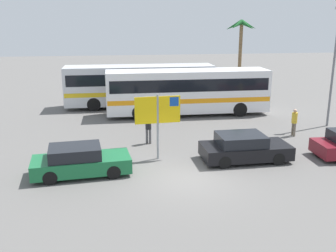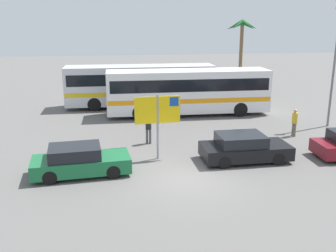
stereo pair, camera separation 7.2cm
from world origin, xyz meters
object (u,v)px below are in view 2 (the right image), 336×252
at_px(bus_front_coach, 188,90).
at_px(car_green, 80,161).
at_px(bus_rear_coach, 140,84).
at_px(ferry_sign, 159,112).
at_px(pedestrian_near_sign, 148,126).
at_px(car_black, 244,148).
at_px(pedestrian_crossing_lot, 295,120).

xyz_separation_m(bus_front_coach, car_green, (-6.76, -10.32, -1.15)).
distance_m(bus_rear_coach, ferry_sign, 11.94).
xyz_separation_m(ferry_sign, pedestrian_near_sign, (-0.28, 2.45, -1.33)).
relative_size(car_green, pedestrian_near_sign, 2.57).
distance_m(bus_rear_coach, car_black, 13.44).
xyz_separation_m(car_green, pedestrian_near_sign, (3.38, 3.99, 0.36)).
bearing_deg(car_black, pedestrian_near_sign, 141.38).
bearing_deg(bus_front_coach, pedestrian_crossing_lot, -49.90).
height_order(bus_front_coach, pedestrian_near_sign, bus_front_coach).
xyz_separation_m(bus_rear_coach, car_black, (4.06, -12.76, -1.15)).
height_order(bus_rear_coach, pedestrian_crossing_lot, bus_rear_coach).
bearing_deg(car_black, bus_rear_coach, 106.30).
bearing_deg(pedestrian_near_sign, bus_rear_coach, 17.08).
bearing_deg(pedestrian_near_sign, pedestrian_crossing_lot, -69.87).
distance_m(bus_rear_coach, pedestrian_crossing_lot, 12.44).
xyz_separation_m(bus_front_coach, bus_rear_coach, (-3.14, 3.15, 0.00)).
bearing_deg(bus_front_coach, car_black, -84.55).
distance_m(ferry_sign, car_green, 4.31).
height_order(car_black, pedestrian_crossing_lot, pedestrian_crossing_lot).
relative_size(bus_front_coach, car_black, 2.68).
xyz_separation_m(car_black, pedestrian_crossing_lot, (4.22, 3.51, 0.31)).
bearing_deg(pedestrian_crossing_lot, bus_rear_coach, -60.10).
relative_size(bus_front_coach, pedestrian_near_sign, 6.72).
xyz_separation_m(car_green, pedestrian_crossing_lot, (11.90, 4.22, 0.31)).
relative_size(bus_front_coach, bus_rear_coach, 1.00).
bearing_deg(bus_rear_coach, ferry_sign, -89.85).
height_order(bus_rear_coach, car_black, bus_rear_coach).
height_order(bus_rear_coach, ferry_sign, ferry_sign).
bearing_deg(bus_front_coach, pedestrian_near_sign, -118.15).
relative_size(ferry_sign, pedestrian_near_sign, 1.89).
xyz_separation_m(bus_rear_coach, ferry_sign, (0.03, -11.93, 0.54)).
xyz_separation_m(ferry_sign, pedestrian_crossing_lot, (8.24, 2.68, -1.38)).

